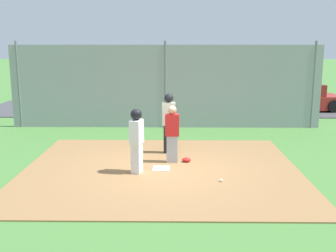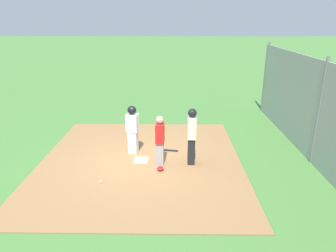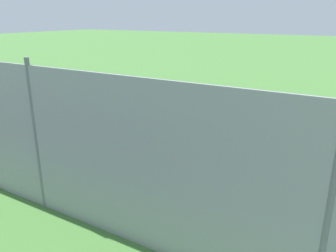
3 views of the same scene
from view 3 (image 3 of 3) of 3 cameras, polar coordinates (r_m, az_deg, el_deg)
name	(u,v)px [view 3 (image 3 of 3)]	position (r m, az deg, el deg)	size (l,w,h in m)	color
ground_plane	(168,136)	(12.18, -0.03, -1.66)	(140.00, 140.00, 0.00)	#477A38
dirt_infield	(168,135)	(12.17, -0.03, -1.59)	(7.20, 6.40, 0.03)	olive
home_plate	(168,135)	(12.16, -0.03, -1.48)	(0.44, 0.44, 0.02)	white
catcher	(151,116)	(11.54, -2.86, 1.65)	(0.39, 0.27, 1.59)	#9E9EA3
umpire	(137,120)	(10.69, -5.27, 0.95)	(0.39, 0.27, 1.80)	black
runner	(187,110)	(11.86, 3.27, 2.71)	(0.35, 0.44, 1.65)	silver
baseball_bat	(175,146)	(11.12, 1.14, -3.31)	(0.06, 0.06, 0.74)	black
catcher_mask	(142,135)	(11.98, -4.44, -1.59)	(0.24, 0.20, 0.12)	red
baseball	(149,121)	(13.69, -3.18, 0.88)	(0.07, 0.07, 0.07)	white
backstop_fence	(37,140)	(7.73, -21.24, -2.22)	(12.00, 0.10, 3.35)	#93999E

